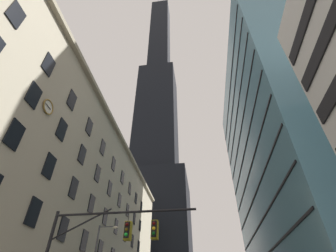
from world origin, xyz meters
TOP-DOWN VIEW (x-y plane):
  - station_building at (-19.94, 24.72)m, footprint 18.56×61.44m
  - dark_skyscraper at (-15.36, 79.65)m, footprint 26.74×26.74m
  - glass_office_midrise at (18.77, 28.29)m, footprint 15.65×38.85m
  - traffic_signal_mast at (-3.04, 4.53)m, footprint 9.03×0.63m

SIDE VIEW (x-z plane):
  - traffic_signal_mast at x=-3.04m, z-range 1.56..8.37m
  - station_building at x=-19.94m, z-range -0.02..27.38m
  - glass_office_midrise at x=18.77m, z-range 0.00..45.92m
  - dark_skyscraper at x=-15.36m, z-range -40.80..167.06m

